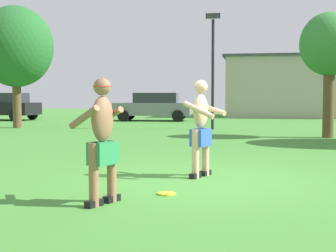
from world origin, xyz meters
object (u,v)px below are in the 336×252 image
at_px(car_gray_near_post, 154,106).
at_px(car_black_mid_lot, 2,106).
at_px(tree_left_field, 16,47).
at_px(lamp_post, 213,57).
at_px(player_in_blue, 201,126).
at_px(frisbee, 166,194).
at_px(tree_behind_players, 330,46).
at_px(player_with_cap, 102,135).

xyz_separation_m(car_gray_near_post, car_black_mid_lot, (-8.88, -0.75, 0.00)).
xyz_separation_m(car_black_mid_lot, tree_left_field, (4.09, -5.99, 2.75)).
distance_m(car_gray_near_post, lamp_post, 7.66).
distance_m(player_in_blue, frisbee, 1.88).
distance_m(tree_left_field, tree_behind_players, 13.16).
distance_m(car_gray_near_post, car_black_mid_lot, 8.91).
relative_size(player_in_blue, lamp_post, 0.36).
xyz_separation_m(player_with_cap, lamp_post, (0.27, 14.17, 2.11)).
distance_m(frisbee, car_black_mid_lot, 23.05).
relative_size(frisbee, tree_left_field, 0.05).
xyz_separation_m(player_in_blue, tree_behind_players, (3.43, 8.60, 2.20)).
bearing_deg(frisbee, player_in_blue, 78.34).
height_order(car_gray_near_post, car_black_mid_lot, same).
distance_m(car_black_mid_lot, tree_behind_players, 19.19).
relative_size(player_in_blue, tree_left_field, 0.32).
relative_size(player_with_cap, tree_left_field, 0.32).
height_order(frisbee, car_black_mid_lot, car_black_mid_lot).
bearing_deg(tree_behind_players, lamp_post, 143.00).
height_order(player_with_cap, tree_left_field, tree_left_field).
distance_m(car_black_mid_lot, tree_left_field, 7.76).
xyz_separation_m(player_with_cap, player_in_blue, (1.06, 2.38, -0.02)).
bearing_deg(frisbee, lamp_post, 91.99).
xyz_separation_m(car_gray_near_post, tree_behind_players, (8.09, -9.42, 2.30)).
height_order(lamp_post, tree_left_field, tree_left_field).
bearing_deg(car_black_mid_lot, tree_left_field, -55.65).
distance_m(player_in_blue, tree_behind_players, 9.51).
xyz_separation_m(player_with_cap, frisbee, (0.73, 0.77, -0.92)).
bearing_deg(player_in_blue, car_black_mid_lot, 128.10).
height_order(car_black_mid_lot, lamp_post, lamp_post).
bearing_deg(car_black_mid_lot, car_gray_near_post, 4.83).
bearing_deg(lamp_post, tree_behind_players, -37.00).
height_order(player_in_blue, frisbee, player_in_blue).
bearing_deg(tree_behind_players, tree_left_field, 168.25).
distance_m(frisbee, lamp_post, 13.74).
bearing_deg(frisbee, player_with_cap, -133.39).
distance_m(player_in_blue, car_gray_near_post, 18.60).
height_order(player_with_cap, car_black_mid_lot, player_with_cap).
height_order(player_in_blue, tree_left_field, tree_left_field).
distance_m(player_with_cap, lamp_post, 14.33).
relative_size(player_with_cap, car_gray_near_post, 0.39).
distance_m(car_gray_near_post, tree_behind_players, 12.63).
relative_size(car_black_mid_lot, lamp_post, 0.92).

